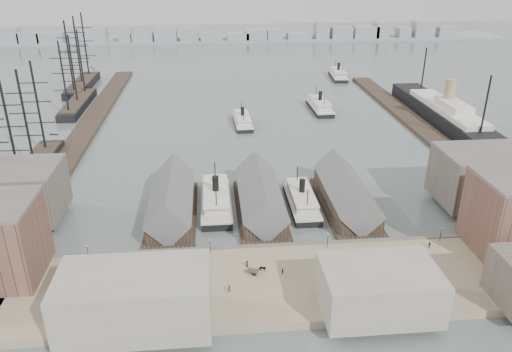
{
  "coord_description": "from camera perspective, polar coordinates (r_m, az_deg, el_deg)",
  "views": [
    {
      "loc": [
        -13.4,
        -114.44,
        71.13
      ],
      "look_at": [
        0.0,
        30.0,
        6.0
      ],
      "focal_mm": 35.0,
      "sensor_mm": 36.0,
      "label": 1
    }
  ],
  "objects": [
    {
      "name": "pedestrian_4",
      "position": [
        121.57,
        -1.03,
        -9.99
      ],
      "size": [
        0.54,
        0.83,
        1.7
      ],
      "primitive_type": "imported",
      "rotation": [
        0.0,
        0.0,
        1.57
      ],
      "color": "black",
      "rests_on": "quay"
    },
    {
      "name": "west_wharf",
      "position": [
        232.19,
        -18.71,
        5.25
      ],
      "size": [
        10.0,
        220.0,
        1.6
      ],
      "primitive_type": "cube",
      "color": "#2D231C",
      "rests_on": "ground"
    },
    {
      "name": "warehouse_east_back",
      "position": [
        164.86,
        24.78,
        -0.12
      ],
      "size": [
        28.0,
        20.0,
        15.0
      ],
      "primitive_type": "cube",
      "color": "#60564C",
      "rests_on": "east_land"
    },
    {
      "name": "pedestrian_2",
      "position": [
        127.31,
        -11.2,
        -8.78
      ],
      "size": [
        1.24,
        1.14,
        1.68
      ],
      "primitive_type": "imported",
      "rotation": [
        0.0,
        0.0,
        5.65
      ],
      "color": "black",
      "rests_on": "quay"
    },
    {
      "name": "sailing_ship_mid",
      "position": [
        266.98,
        -19.69,
        7.88
      ],
      "size": [
        8.68,
        50.13,
        35.67
      ],
      "color": "black",
      "rests_on": "ground"
    },
    {
      "name": "warehouse_west_back",
      "position": [
        156.85,
        -25.94,
        -1.76
      ],
      "size": [
        26.0,
        20.0,
        14.0
      ],
      "primitive_type": "cube",
      "color": "#60564C",
      "rests_on": "west_land"
    },
    {
      "name": "pedestrian_1",
      "position": [
        115.36,
        -14.39,
        -12.99
      ],
      "size": [
        0.71,
        0.88,
        1.74
      ],
      "primitive_type": "imported",
      "rotation": [
        0.0,
        0.0,
        4.77
      ],
      "color": "black",
      "rests_on": "quay"
    },
    {
      "name": "ferry_docked_west",
      "position": [
        152.35,
        -4.59,
        -2.67
      ],
      "size": [
        9.06,
        30.21,
        10.79
      ],
      "color": "black",
      "rests_on": "ground"
    },
    {
      "name": "ferry_shed_west",
      "position": [
        147.73,
        -9.63,
        -2.94
      ],
      "size": [
        14.0,
        42.0,
        12.6
      ],
      "color": "#2D231C",
      "rests_on": "ground"
    },
    {
      "name": "lamp_post_far_w",
      "position": [
        130.2,
        -18.72,
        -7.93
      ],
      "size": [
        0.44,
        0.44,
        3.92
      ],
      "color": "black",
      "rests_on": "quay"
    },
    {
      "name": "pedestrian_5",
      "position": [
        119.33,
        3.05,
        -10.78
      ],
      "size": [
        0.73,
        0.73,
        1.63
      ],
      "primitive_type": "imported",
      "rotation": [
        0.0,
        0.0,
        5.48
      ],
      "color": "black",
      "rests_on": "quay"
    },
    {
      "name": "tram",
      "position": [
        137.89,
        25.97,
        -7.76
      ],
      "size": [
        4.19,
        10.35,
        3.58
      ],
      "rotation": [
        0.0,
        0.0,
        -0.16
      ],
      "color": "black",
      "rests_on": "quay"
    },
    {
      "name": "ferry_shed_east",
      "position": [
        152.37,
        10.25,
        -2.11
      ],
      "size": [
        14.0,
        42.0,
        12.6
      ],
      "color": "#2D231C",
      "rests_on": "ground"
    },
    {
      "name": "seawall",
      "position": [
        130.42,
        1.44,
        -8.28
      ],
      "size": [
        180.0,
        1.2,
        2.3
      ],
      "primitive_type": "cube",
      "color": "#59544C",
      "rests_on": "ground"
    },
    {
      "name": "sailing_ship_near",
      "position": [
        185.78,
        -24.62,
        0.25
      ],
      "size": [
        8.89,
        61.27,
        36.57
      ],
      "color": "black",
      "rests_on": "ground"
    },
    {
      "name": "pedestrian_11",
      "position": [
        120.59,
        -21.82,
        -12.35
      ],
      "size": [
        0.64,
        0.5,
        1.62
      ],
      "primitive_type": "imported",
      "rotation": [
        0.0,
        0.0,
        6.16
      ],
      "color": "black",
      "rests_on": "quay"
    },
    {
      "name": "ground",
      "position": [
        135.41,
        1.18,
        -7.51
      ],
      "size": [
        900.0,
        900.0,
        0.0
      ],
      "primitive_type": "plane",
      "color": "#505D5A",
      "rests_on": "ground"
    },
    {
      "name": "far_shore",
      "position": [
        453.73,
        -3.96,
        15.6
      ],
      "size": [
        500.0,
        40.0,
        15.72
      ],
      "color": "gray",
      "rests_on": "ground"
    },
    {
      "name": "lamp_post_near_w",
      "position": [
        126.32,
        -5.28,
        -7.66
      ],
      "size": [
        0.44,
        0.44,
        3.92
      ],
      "color": "black",
      "rests_on": "quay"
    },
    {
      "name": "pedestrian_8",
      "position": [
        136.04,
        19.2,
        -7.45
      ],
      "size": [
        1.1,
        0.81,
        1.73
      ],
      "primitive_type": "imported",
      "rotation": [
        0.0,
        0.0,
        5.85
      ],
      "color": "black",
      "rests_on": "quay"
    },
    {
      "name": "ferry_shed_center",
      "position": [
        147.8,
        0.47,
        -2.56
      ],
      "size": [
        14.0,
        42.0,
        12.6
      ],
      "color": "#2D231C",
      "rests_on": "ground"
    },
    {
      "name": "ferry_open_far",
      "position": [
        318.45,
        9.37,
        11.39
      ],
      "size": [
        10.72,
        28.69,
        10.03
      ],
      "rotation": [
        0.0,
        0.0,
        -0.08
      ],
      "color": "black",
      "rests_on": "ground"
    },
    {
      "name": "street_bldg_center",
      "position": [
        109.66,
        13.86,
        -12.44
      ],
      "size": [
        24.0,
        16.0,
        10.0
      ],
      "primitive_type": "cube",
      "color": "gray",
      "rests_on": "quay"
    },
    {
      "name": "street_bldg_west",
      "position": [
        105.15,
        -13.66,
        -13.53
      ],
      "size": [
        30.0,
        16.0,
        12.0
      ],
      "primitive_type": "cube",
      "color": "gray",
      "rests_on": "quay"
    },
    {
      "name": "ferry_open_near",
      "position": [
        225.89,
        -1.54,
        6.36
      ],
      "size": [
        8.26,
        24.77,
        8.76
      ],
      "rotation": [
        0.0,
        0.0,
        0.04
      ],
      "color": "black",
      "rests_on": "ground"
    },
    {
      "name": "pedestrian_0",
      "position": [
        129.81,
        -20.05,
        -9.22
      ],
      "size": [
        0.76,
        0.74,
        1.69
      ],
      "primitive_type": "imported",
      "rotation": [
        0.0,
        0.0,
        5.61
      ],
      "color": "black",
      "rests_on": "quay"
    },
    {
      "name": "pedestrian_6",
      "position": [
        129.9,
        13.71,
        -8.3
      ],
      "size": [
        1.06,
        0.99,
        1.73
      ],
      "primitive_type": "imported",
      "rotation": [
        0.0,
        0.0,
        3.65
      ],
      "color": "black",
      "rests_on": "quay"
    },
    {
      "name": "east_wharf",
      "position": [
        234.73,
        17.98,
        5.54
      ],
      "size": [
        10.0,
        180.0,
        1.6
      ],
      "primitive_type": "cube",
      "color": "#2D231C",
      "rests_on": "ground"
    },
    {
      "name": "ocean_steamer",
      "position": [
        241.82,
        20.93,
        6.55
      ],
      "size": [
        13.98,
        102.14,
        20.43
      ],
      "color": "black",
      "rests_on": "ground"
    },
    {
      "name": "pedestrian_3",
      "position": [
        113.94,
        -3.09,
        -12.67
      ],
      "size": [
        0.64,
        1.09,
        1.74
      ],
      "primitive_type": "imported",
      "rotation": [
        0.0,
        0.0,
        4.49
      ],
      "color": "black",
      "rests_on": "quay"
    },
    {
      "name": "horse_cart_center",
      "position": [
        119.67,
        0.36,
        -10.65
      ],
      "size": [
        4.87,
        2.86,
        1.5
      ],
      "rotation": [
        0.0,
        0.0,
        1.19
      ],
      "color": "black",
      "rests_on": "quay"
    },
    {
      "name": "pedestrian_7",
      "position": [
        119.49,
        18.35,
        -12.14
      ],
      "size": [
        0.79,
        1.12,
        1.58
      ],
      "primitive_type": "imported",
      "rotation": [
        0.0,
        0.0,
        1.79
      ],
      "color": "black",
      "rests_on": "quay"
    },
    {
      "name": "pedestrian_10",
      "position": [
        121.88,
        8.5,
        -10.17
      ],
      "size": [
        0.86,
        1.03,
        1.8
      ],
      "primitive_type": "imported",
      "rotation": [
        0.0,
        0.0,
        5.09
      ],
      "color": "black",
      "rests_on": "quay"
    },
    {
      "name": "sailing_ship_far",
      "position": [
        305.29,
        -19.24,
        9.93
      ],
      "size": [
        9.69,
        53.84,
        39.84
      ],
      "color": "black",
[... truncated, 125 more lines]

